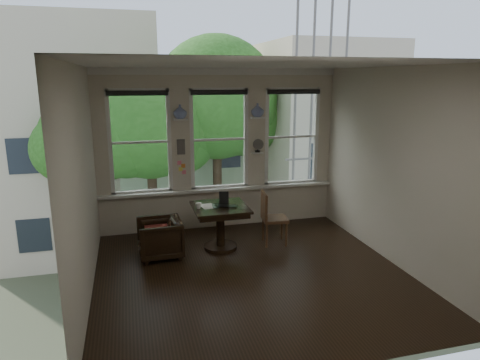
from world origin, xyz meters
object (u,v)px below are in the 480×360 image
object	(u,v)px
armchair_left	(160,238)
mug	(198,206)
side_chair_right	(275,218)
laptop	(227,207)
table	(220,227)

from	to	relation	value
armchair_left	mug	distance (m)	0.81
side_chair_right	mug	xyz separation A→B (m)	(-1.33, -0.03, 0.34)
armchair_left	side_chair_right	bearing A→B (deg)	89.56
laptop	side_chair_right	bearing A→B (deg)	27.06
armchair_left	side_chair_right	size ratio (longest dim) A/B	0.75
table	mug	size ratio (longest dim) A/B	8.91
side_chair_right	laptop	size ratio (longest dim) A/B	2.99
side_chair_right	laptop	distance (m)	0.92
mug	armchair_left	bearing A→B (deg)	-175.87
armchair_left	laptop	bearing A→B (deg)	86.14
armchair_left	mug	world-z (taller)	mug
laptop	mug	xyz separation A→B (m)	(-0.46, 0.07, 0.03)
table	laptop	size ratio (longest dim) A/B	2.92
table	mug	xyz separation A→B (m)	(-0.37, -0.04, 0.42)
table	armchair_left	distance (m)	1.02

